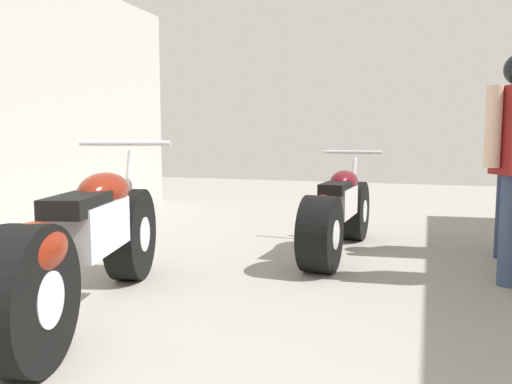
% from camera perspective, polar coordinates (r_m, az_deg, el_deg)
% --- Properties ---
extents(ground_plane, '(16.63, 16.63, 0.00)m').
position_cam_1_polar(ground_plane, '(3.76, 3.99, -9.87)').
color(ground_plane, gray).
extents(motorcycle_maroon_cruiser, '(0.90, 2.15, 1.02)m').
position_cam_1_polar(motorcycle_maroon_cruiser, '(3.06, -18.41, -5.61)').
color(motorcycle_maroon_cruiser, black).
rests_on(motorcycle_maroon_cruiser, ground_plane).
extents(motorcycle_black_naked, '(0.58, 1.95, 0.91)m').
position_cam_1_polar(motorcycle_black_naked, '(4.54, 9.25, -2.38)').
color(motorcycle_black_naked, black).
rests_on(motorcycle_black_naked, ground_plane).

